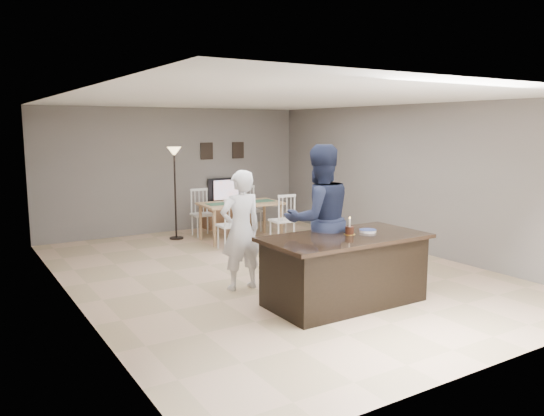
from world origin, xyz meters
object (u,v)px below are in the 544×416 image
kitchen_island (345,269)px  dining_table (241,209)px  floor_lamp (175,168)px  television (228,189)px  man (319,220)px  plate_stack (368,231)px  woman (241,230)px  tv_console (229,214)px  birthday_cake (350,230)px

kitchen_island → dining_table: 4.27m
floor_lamp → television: bearing=23.4°
man → floor_lamp: bearing=-75.6°
plate_stack → woman: bearing=135.3°
tv_console → television: bearing=90.0°
man → plate_stack: bearing=138.3°
television → woman: woman is taller
birthday_cake → kitchen_island: bearing=-160.4°
kitchen_island → floor_lamp: (-0.34, 4.97, 1.01)m
television → dining_table: (-0.44, -1.44, -0.23)m
kitchen_island → television: television is taller
plate_stack → dining_table: bearing=85.2°
tv_console → birthday_cake: (-1.10, -5.53, 0.65)m
woman → floor_lamp: (0.50, 3.71, 0.61)m
television → man: (-1.21, -5.09, 0.16)m
kitchen_island → man: man is taller
floor_lamp → kitchen_island: bearing=-86.0°
woman → plate_stack: 1.76m
plate_stack → dining_table: dining_table is taller
birthday_cake → tv_console: bearing=78.7°
man → plate_stack: (0.41, -0.53, -0.11)m
tv_console → man: size_ratio=0.58×
man → birthday_cake: size_ratio=8.87×
television → birthday_cake: birthday_cake is taller
tv_console → television: 0.57m
tv_console → birthday_cake: size_ratio=5.17×
woman → dining_table: 3.36m
plate_stack → television: bearing=81.9°
television → floor_lamp: floor_lamp is taller
man → television: bearing=-93.3°
tv_console → woman: 4.80m
television → floor_lamp: bearing=23.4°
woman → plate_stack: woman is taller
television → woman: (-2.05, -4.38, -0.01)m
plate_stack → tv_console: bearing=81.8°
kitchen_island → woman: size_ratio=1.27×
tv_console → woman: woman is taller
man → floor_lamp: man is taller
tv_console → dining_table: dining_table is taller
tv_console → kitchen_island: bearing=-102.2°
kitchen_island → dining_table: bearing=79.8°
plate_stack → floor_lamp: floor_lamp is taller
television → plate_stack: (-0.80, -5.62, 0.06)m
man → floor_lamp: size_ratio=1.09×
television → floor_lamp: (-1.54, -0.67, 0.60)m
dining_table → tv_console: bearing=75.7°
television → woman: size_ratio=0.54×
television → plate_stack: size_ratio=3.99×
television → woman: 4.84m
floor_lamp → tv_console: bearing=21.2°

